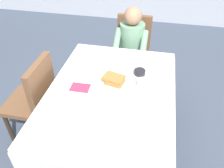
# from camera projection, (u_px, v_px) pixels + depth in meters

# --- Properties ---
(ground_plane) EXTENTS (14.00, 14.00, 0.00)m
(ground_plane) POSITION_uv_depth(u_px,v_px,m) (111.00, 143.00, 2.49)
(ground_plane) COLOR #3D4756
(dining_table_main) EXTENTS (1.12, 1.52, 0.74)m
(dining_table_main) POSITION_uv_depth(u_px,v_px,m) (111.00, 98.00, 2.08)
(dining_table_main) COLOR white
(dining_table_main) RESTS_ON ground
(chair_diner) EXTENTS (0.44, 0.45, 0.93)m
(chair_diner) POSITION_uv_depth(u_px,v_px,m) (132.00, 47.00, 3.04)
(chair_diner) COLOR brown
(chair_diner) RESTS_ON ground
(diner_person) EXTENTS (0.40, 0.43, 1.12)m
(diner_person) POSITION_uv_depth(u_px,v_px,m) (131.00, 44.00, 2.84)
(diner_person) COLOR gray
(diner_person) RESTS_ON ground
(chair_left_side) EXTENTS (0.45, 0.44, 0.93)m
(chair_left_side) POSITION_uv_depth(u_px,v_px,m) (35.00, 96.00, 2.28)
(chair_left_side) COLOR brown
(chair_left_side) RESTS_ON ground
(plate_breakfast) EXTENTS (0.28, 0.28, 0.02)m
(plate_breakfast) POSITION_uv_depth(u_px,v_px,m) (114.00, 83.00, 2.09)
(plate_breakfast) COLOR white
(plate_breakfast) RESTS_ON dining_table_main
(breakfast_stack) EXTENTS (0.21, 0.19, 0.06)m
(breakfast_stack) POSITION_uv_depth(u_px,v_px,m) (114.00, 80.00, 2.07)
(breakfast_stack) COLOR #A36B33
(breakfast_stack) RESTS_ON plate_breakfast
(cup_coffee) EXTENTS (0.11, 0.08, 0.08)m
(cup_coffee) POSITION_uv_depth(u_px,v_px,m) (142.00, 83.00, 2.03)
(cup_coffee) COLOR white
(cup_coffee) RESTS_ON dining_table_main
(bowl_butter) EXTENTS (0.11, 0.11, 0.04)m
(bowl_butter) POSITION_uv_depth(u_px,v_px,m) (140.00, 72.00, 2.20)
(bowl_butter) COLOR black
(bowl_butter) RESTS_ON dining_table_main
(syrup_pitcher) EXTENTS (0.08, 0.08, 0.07)m
(syrup_pitcher) POSITION_uv_depth(u_px,v_px,m) (89.00, 71.00, 2.20)
(syrup_pitcher) COLOR silver
(syrup_pitcher) RESTS_ON dining_table_main
(fork_left_of_plate) EXTENTS (0.02, 0.18, 0.00)m
(fork_left_of_plate) POSITION_uv_depth(u_px,v_px,m) (93.00, 82.00, 2.11)
(fork_left_of_plate) COLOR silver
(fork_left_of_plate) RESTS_ON dining_table_main
(knife_right_of_plate) EXTENTS (0.04, 0.20, 0.00)m
(knife_right_of_plate) POSITION_uv_depth(u_px,v_px,m) (134.00, 88.00, 2.05)
(knife_right_of_plate) COLOR silver
(knife_right_of_plate) RESTS_ON dining_table_main
(spoon_near_edge) EXTENTS (0.15, 0.03, 0.00)m
(spoon_near_edge) POSITION_uv_depth(u_px,v_px,m) (102.00, 109.00, 1.84)
(spoon_near_edge) COLOR silver
(spoon_near_edge) RESTS_ON dining_table_main
(napkin_folded) EXTENTS (0.17, 0.12, 0.01)m
(napkin_folded) POSITION_uv_depth(u_px,v_px,m) (80.00, 88.00, 2.05)
(napkin_folded) COLOR #8C2D4C
(napkin_folded) RESTS_ON dining_table_main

